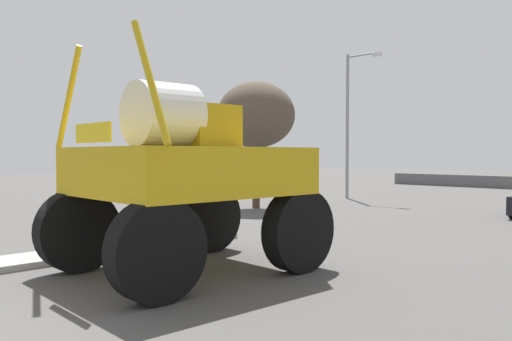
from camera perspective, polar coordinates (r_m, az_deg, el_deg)
The scene contains 6 objects.
ground_plane at distance 20.72m, azimuth 21.97°, elevation -5.22°, with size 120.00×120.00×0.00m, color #4C4947.
median_island at distance 13.41m, azimuth -19.52°, elevation -8.66°, with size 1.29×9.58×0.15m, color #9E9B93.
oversize_sprayer at distance 11.00m, azimuth -7.60°, elevation -0.79°, with size 4.44×5.32×4.73m.
traffic_signal_near_left at distance 17.10m, azimuth -3.93°, elevation 1.68°, with size 0.24×0.54×3.37m.
streetlight_far_left at distance 29.70m, azimuth 10.25°, elevation 5.68°, with size 2.24×0.24×8.05m.
bare_tree_left at distance 24.16m, azimuth 0.01°, elevation 6.05°, with size 3.59×3.59×5.83m.
Camera 1 is at (8.25, -0.85, 2.48)m, focal length 36.58 mm.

